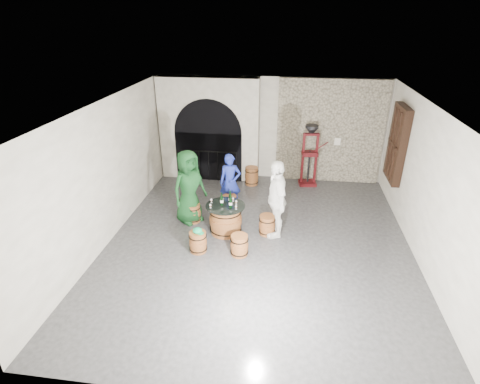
# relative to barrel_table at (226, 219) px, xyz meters

# --- Properties ---
(ground) EXTENTS (8.00, 8.00, 0.00)m
(ground) POSITION_rel_barrel_table_xyz_m (0.84, -0.40, -0.36)
(ground) COLOR #2C2C2F
(ground) RESTS_ON ground
(wall_back) EXTENTS (8.00, 0.00, 8.00)m
(wall_back) POSITION_rel_barrel_table_xyz_m (0.84, 3.60, 1.24)
(wall_back) COLOR beige
(wall_back) RESTS_ON ground
(wall_front) EXTENTS (8.00, 0.00, 8.00)m
(wall_front) POSITION_rel_barrel_table_xyz_m (0.84, -4.40, 1.24)
(wall_front) COLOR beige
(wall_front) RESTS_ON ground
(wall_left) EXTENTS (0.00, 8.00, 8.00)m
(wall_left) POSITION_rel_barrel_table_xyz_m (-2.66, -0.40, 1.24)
(wall_left) COLOR beige
(wall_left) RESTS_ON ground
(wall_right) EXTENTS (0.00, 8.00, 8.00)m
(wall_right) POSITION_rel_barrel_table_xyz_m (4.34, -0.40, 1.24)
(wall_right) COLOR beige
(wall_right) RESTS_ON ground
(ceiling) EXTENTS (8.00, 8.00, 0.00)m
(ceiling) POSITION_rel_barrel_table_xyz_m (0.84, -0.40, 2.84)
(ceiling) COLOR beige
(ceiling) RESTS_ON wall_back
(stone_facing_panel) EXTENTS (3.20, 0.12, 3.18)m
(stone_facing_panel) POSITION_rel_barrel_table_xyz_m (2.64, 3.54, 1.24)
(stone_facing_panel) COLOR #AA9F88
(stone_facing_panel) RESTS_ON ground
(arched_opening) EXTENTS (3.10, 0.60, 3.19)m
(arched_opening) POSITION_rel_barrel_table_xyz_m (-1.06, 3.34, 1.22)
(arched_opening) COLOR beige
(arched_opening) RESTS_ON ground
(shuttered_window) EXTENTS (0.23, 1.10, 2.00)m
(shuttered_window) POSITION_rel_barrel_table_xyz_m (4.22, 2.00, 1.44)
(shuttered_window) COLOR black
(shuttered_window) RESTS_ON wall_right
(barrel_table) EXTENTS (0.95, 0.95, 0.74)m
(barrel_table) POSITION_rel_barrel_table_xyz_m (0.00, 0.00, 0.00)
(barrel_table) COLOR brown
(barrel_table) RESTS_ON ground
(barrel_stool_left) EXTENTS (0.41, 0.41, 0.49)m
(barrel_stool_left) POSITION_rel_barrel_table_xyz_m (-0.92, 0.41, -0.12)
(barrel_stool_left) COLOR brown
(barrel_stool_left) RESTS_ON ground
(barrel_stool_far) EXTENTS (0.41, 0.41, 0.49)m
(barrel_stool_far) POSITION_rel_barrel_table_xyz_m (-0.07, 1.01, -0.12)
(barrel_stool_far) COLOR brown
(barrel_stool_far) RESTS_ON ground
(barrel_stool_right) EXTENTS (0.41, 0.41, 0.49)m
(barrel_stool_right) POSITION_rel_barrel_table_xyz_m (1.01, 0.06, -0.12)
(barrel_stool_right) COLOR brown
(barrel_stool_right) RESTS_ON ground
(barrel_stool_near_right) EXTENTS (0.41, 0.41, 0.49)m
(barrel_stool_near_right) POSITION_rel_barrel_table_xyz_m (0.46, -0.90, -0.12)
(barrel_stool_near_right) COLOR brown
(barrel_stool_near_right) RESTS_ON ground
(barrel_stool_near_left) EXTENTS (0.41, 0.41, 0.49)m
(barrel_stool_near_left) POSITION_rel_barrel_table_xyz_m (-0.48, -0.89, -0.12)
(barrel_stool_near_left) COLOR brown
(barrel_stool_near_left) RESTS_ON ground
(green_cap) EXTENTS (0.25, 0.21, 0.12)m
(green_cap) POSITION_rel_barrel_table_xyz_m (-0.48, -0.89, 0.18)
(green_cap) COLOR #0C8D52
(green_cap) RESTS_ON barrel_stool_near_left
(person_green) EXTENTS (1.06, 1.11, 1.92)m
(person_green) POSITION_rel_barrel_table_xyz_m (-1.00, 0.45, 0.59)
(person_green) COLOR #103917
(person_green) RESTS_ON ground
(person_blue) EXTENTS (0.63, 0.48, 1.56)m
(person_blue) POSITION_rel_barrel_table_xyz_m (-0.08, 1.25, 0.42)
(person_blue) COLOR navy
(person_blue) RESTS_ON ground
(person_white) EXTENTS (0.75, 1.21, 1.92)m
(person_white) POSITION_rel_barrel_table_xyz_m (1.20, 0.07, 0.59)
(person_white) COLOR white
(person_white) RESTS_ON ground
(wine_bottle_left) EXTENTS (0.08, 0.08, 0.32)m
(wine_bottle_left) POSITION_rel_barrel_table_xyz_m (-0.09, 0.02, 0.50)
(wine_bottle_left) COLOR black
(wine_bottle_left) RESTS_ON barrel_table
(wine_bottle_center) EXTENTS (0.08, 0.08, 0.32)m
(wine_bottle_center) POSITION_rel_barrel_table_xyz_m (0.14, -0.07, 0.50)
(wine_bottle_center) COLOR black
(wine_bottle_center) RESTS_ON barrel_table
(wine_bottle_right) EXTENTS (0.08, 0.08, 0.32)m
(wine_bottle_right) POSITION_rel_barrel_table_xyz_m (0.09, 0.15, 0.50)
(wine_bottle_right) COLOR black
(wine_bottle_right) RESTS_ON barrel_table
(tasting_glass_a) EXTENTS (0.05, 0.05, 0.10)m
(tasting_glass_a) POSITION_rel_barrel_table_xyz_m (-0.33, -0.17, 0.42)
(tasting_glass_a) COLOR #C56226
(tasting_glass_a) RESTS_ON barrel_table
(tasting_glass_b) EXTENTS (0.05, 0.05, 0.10)m
(tasting_glass_b) POSITION_rel_barrel_table_xyz_m (0.25, 0.10, 0.42)
(tasting_glass_b) COLOR #C56226
(tasting_glass_b) RESTS_ON barrel_table
(tasting_glass_c) EXTENTS (0.05, 0.05, 0.10)m
(tasting_glass_c) POSITION_rel_barrel_table_xyz_m (-0.10, 0.20, 0.42)
(tasting_glass_c) COLOR #C56226
(tasting_glass_c) RESTS_ON barrel_table
(tasting_glass_d) EXTENTS (0.05, 0.05, 0.10)m
(tasting_glass_d) POSITION_rel_barrel_table_xyz_m (0.15, 0.25, 0.42)
(tasting_glass_d) COLOR #C56226
(tasting_glass_d) RESTS_ON barrel_table
(tasting_glass_e) EXTENTS (0.05, 0.05, 0.10)m
(tasting_glass_e) POSITION_rel_barrel_table_xyz_m (0.28, -0.15, 0.42)
(tasting_glass_e) COLOR #C56226
(tasting_glass_e) RESTS_ON barrel_table
(tasting_glass_f) EXTENTS (0.05, 0.05, 0.10)m
(tasting_glass_f) POSITION_rel_barrel_table_xyz_m (-0.36, 0.10, 0.42)
(tasting_glass_f) COLOR #C56226
(tasting_glass_f) RESTS_ON barrel_table
(side_barrel) EXTENTS (0.43, 0.43, 0.57)m
(side_barrel) POSITION_rel_barrel_table_xyz_m (0.33, 2.91, -0.08)
(side_barrel) COLOR brown
(side_barrel) RESTS_ON ground
(corking_press) EXTENTS (0.81, 0.48, 1.91)m
(corking_press) POSITION_rel_barrel_table_xyz_m (2.07, 3.13, 0.75)
(corking_press) COLOR #4E0D11
(corking_press) RESTS_ON ground
(control_box) EXTENTS (0.18, 0.10, 0.22)m
(control_box) POSITION_rel_barrel_table_xyz_m (2.89, 3.46, 0.99)
(control_box) COLOR silver
(control_box) RESTS_ON wall_back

